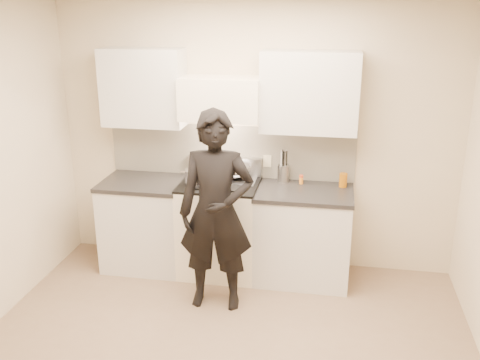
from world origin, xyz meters
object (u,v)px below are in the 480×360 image
(wok, at_px, (235,169))
(stove, at_px, (220,227))
(counter_right, at_px, (303,234))
(person, at_px, (216,212))
(utensil_crock, at_px, (283,172))

(wok, bearing_deg, stove, -132.40)
(counter_right, distance_m, person, 1.05)
(wok, height_order, person, person)
(wok, bearing_deg, person, -91.88)
(wok, bearing_deg, utensil_crock, 11.16)
(utensil_crock, bearing_deg, stove, -158.46)
(counter_right, relative_size, utensil_crock, 2.92)
(stove, distance_m, person, 0.76)
(counter_right, bearing_deg, utensil_crock, 134.13)
(counter_right, bearing_deg, person, -139.27)
(stove, relative_size, counter_right, 1.04)
(stove, distance_m, counter_right, 0.83)
(stove, height_order, counter_right, stove)
(counter_right, distance_m, utensil_crock, 0.65)
(wok, xyz_separation_m, person, (-0.03, -0.77, -0.15))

